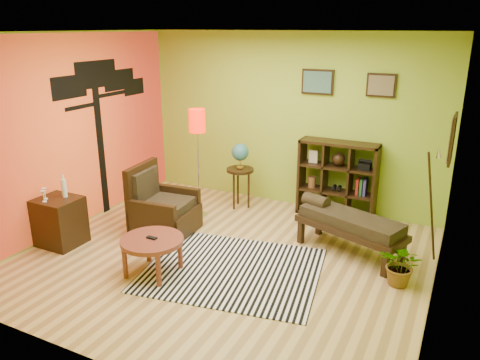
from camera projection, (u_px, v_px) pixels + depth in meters
The scene contains 11 objects.
ground at pixel (224, 257), 6.08m from camera, with size 5.00×5.00×0.00m, color tan.
room_shell at pixel (216, 120), 5.57m from camera, with size 5.04×4.54×2.82m.
zebra_rug at pixel (233, 270), 5.77m from camera, with size 2.10×1.73×0.01m, color white.
coffee_table at pixel (152, 243), 5.58m from camera, with size 0.75×0.75×0.48m.
armchair at pixel (162, 212), 6.78m from camera, with size 0.89×0.89×0.99m.
side_cabinet at pixel (60, 221), 6.37m from camera, with size 0.56×0.51×0.98m.
floor_lamp at pixel (197, 131), 6.98m from camera, with size 0.26×0.26×1.70m.
globe_table at pixel (240, 160), 7.52m from camera, with size 0.44×0.44×1.08m.
cube_shelf at pixel (338, 180), 7.23m from camera, with size 1.20×0.35×1.20m.
bench at pixel (348, 222), 6.09m from camera, with size 1.54×0.97×0.67m.
potted_plant at pixel (401, 269), 5.38m from camera, with size 0.47×0.52×0.40m, color #26661E.
Camera 1 is at (2.62, -4.79, 2.87)m, focal length 35.00 mm.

